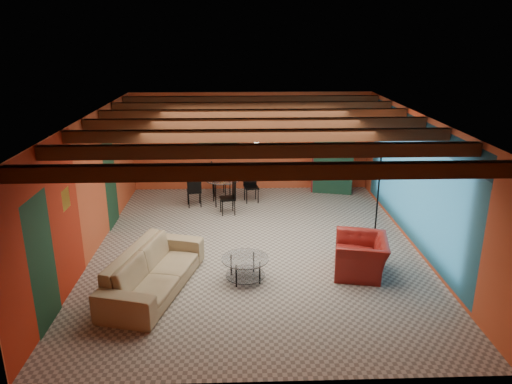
{
  "coord_description": "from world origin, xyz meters",
  "views": [
    {
      "loc": [
        -0.34,
        -9.07,
        4.23
      ],
      "look_at": [
        0.0,
        0.2,
        1.15
      ],
      "focal_mm": 33.99,
      "sensor_mm": 36.0,
      "label": 1
    }
  ],
  "objects_px": {
    "armchair": "(361,256)",
    "vase": "(222,166)",
    "floor_lamp": "(378,190)",
    "coffee_table": "(245,269)",
    "dining_table": "(223,187)",
    "armoire": "(332,160)",
    "potted_plant": "(334,118)",
    "sofa": "(154,270)"
  },
  "relations": [
    {
      "from": "armchair",
      "to": "floor_lamp",
      "type": "relative_size",
      "value": 0.53
    },
    {
      "from": "sofa",
      "to": "dining_table",
      "type": "bearing_deg",
      "value": 1.2
    },
    {
      "from": "armchair",
      "to": "vase",
      "type": "distance_m",
      "value": 4.72
    },
    {
      "from": "floor_lamp",
      "to": "vase",
      "type": "distance_m",
      "value": 3.97
    },
    {
      "from": "armchair",
      "to": "potted_plant",
      "type": "bearing_deg",
      "value": -172.23
    },
    {
      "from": "floor_lamp",
      "to": "potted_plant",
      "type": "distance_m",
      "value": 3.21
    },
    {
      "from": "coffee_table",
      "to": "dining_table",
      "type": "height_order",
      "value": "dining_table"
    },
    {
      "from": "sofa",
      "to": "floor_lamp",
      "type": "xyz_separation_m",
      "value": [
        4.46,
        2.3,
        0.64
      ]
    },
    {
      "from": "sofa",
      "to": "vase",
      "type": "relative_size",
      "value": 13.96
    },
    {
      "from": "sofa",
      "to": "dining_table",
      "type": "distance_m",
      "value": 4.46
    },
    {
      "from": "sofa",
      "to": "dining_table",
      "type": "height_order",
      "value": "dining_table"
    },
    {
      "from": "sofa",
      "to": "floor_lamp",
      "type": "bearing_deg",
      "value": -47.89
    },
    {
      "from": "vase",
      "to": "dining_table",
      "type": "bearing_deg",
      "value": 0.0
    },
    {
      "from": "coffee_table",
      "to": "vase",
      "type": "distance_m",
      "value": 4.16
    },
    {
      "from": "dining_table",
      "to": "armoire",
      "type": "height_order",
      "value": "armoire"
    },
    {
      "from": "armchair",
      "to": "coffee_table",
      "type": "xyz_separation_m",
      "value": [
        -2.12,
        -0.19,
        -0.13
      ]
    },
    {
      "from": "coffee_table",
      "to": "armoire",
      "type": "bearing_deg",
      "value": 64.0
    },
    {
      "from": "armchair",
      "to": "coffee_table",
      "type": "distance_m",
      "value": 2.13
    },
    {
      "from": "coffee_table",
      "to": "potted_plant",
      "type": "distance_m",
      "value": 5.88
    },
    {
      "from": "sofa",
      "to": "coffee_table",
      "type": "height_order",
      "value": "sofa"
    },
    {
      "from": "dining_table",
      "to": "potted_plant",
      "type": "height_order",
      "value": "potted_plant"
    },
    {
      "from": "sofa",
      "to": "coffee_table",
      "type": "distance_m",
      "value": 1.6
    },
    {
      "from": "sofa",
      "to": "potted_plant",
      "type": "height_order",
      "value": "potted_plant"
    },
    {
      "from": "armchair",
      "to": "armoire",
      "type": "xyz_separation_m",
      "value": [
        0.33,
        4.83,
        0.55
      ]
    },
    {
      "from": "coffee_table",
      "to": "dining_table",
      "type": "relative_size",
      "value": 0.48
    },
    {
      "from": "sofa",
      "to": "floor_lamp",
      "type": "height_order",
      "value": "floor_lamp"
    },
    {
      "from": "coffee_table",
      "to": "vase",
      "type": "relative_size",
      "value": 4.73
    },
    {
      "from": "potted_plant",
      "to": "vase",
      "type": "bearing_deg",
      "value": -161.86
    },
    {
      "from": "potted_plant",
      "to": "armchair",
      "type": "bearing_deg",
      "value": -93.9
    },
    {
      "from": "sofa",
      "to": "potted_plant",
      "type": "relative_size",
      "value": 4.95
    },
    {
      "from": "armchair",
      "to": "armoire",
      "type": "height_order",
      "value": "armoire"
    },
    {
      "from": "dining_table",
      "to": "floor_lamp",
      "type": "bearing_deg",
      "value": -30.89
    },
    {
      "from": "dining_table",
      "to": "potted_plant",
      "type": "distance_m",
      "value": 3.49
    },
    {
      "from": "sofa",
      "to": "dining_table",
      "type": "xyz_separation_m",
      "value": [
        1.06,
        4.33,
        0.1
      ]
    },
    {
      "from": "potted_plant",
      "to": "sofa",
      "type": "bearing_deg",
      "value": -127.11
    },
    {
      "from": "armoire",
      "to": "floor_lamp",
      "type": "height_order",
      "value": "floor_lamp"
    },
    {
      "from": "floor_lamp",
      "to": "potted_plant",
      "type": "height_order",
      "value": "potted_plant"
    },
    {
      "from": "armchair",
      "to": "vase",
      "type": "xyz_separation_m",
      "value": [
        -2.63,
        3.86,
        0.66
      ]
    },
    {
      "from": "sofa",
      "to": "armchair",
      "type": "distance_m",
      "value": 3.71
    },
    {
      "from": "armchair",
      "to": "armoire",
      "type": "bearing_deg",
      "value": -172.23
    },
    {
      "from": "sofa",
      "to": "potted_plant",
      "type": "xyz_separation_m",
      "value": [
        4.01,
        5.3,
        1.68
      ]
    },
    {
      "from": "armoire",
      "to": "vase",
      "type": "xyz_separation_m",
      "value": [
        -2.96,
        -0.97,
        0.11
      ]
    }
  ]
}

